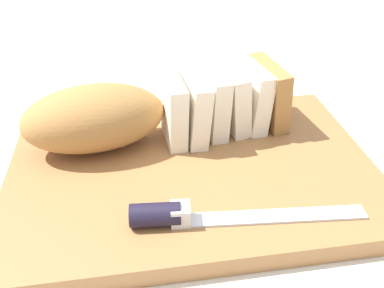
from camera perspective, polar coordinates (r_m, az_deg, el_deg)
The scene contains 6 objects.
ground_plane at distance 0.52m, azimuth -0.00°, elevation -4.92°, with size 3.00×3.00×0.00m, color silver.
cutting_board at distance 0.52m, azimuth -0.00°, elevation -3.87°, with size 0.45×0.31×0.02m, color #9E6B3D.
bread_loaf at distance 0.54m, azimuth -5.69°, elevation 4.78°, with size 0.36×0.13×0.09m.
bread_knife at distance 0.43m, azimuth -0.82°, elevation -9.87°, with size 0.25×0.05×0.02m.
crumb_near_knife at distance 0.54m, azimuth -9.69°, elevation -0.31°, with size 0.00×0.00×0.00m, color tan.
crumb_near_loaf at distance 0.53m, azimuth -3.05°, elevation -0.40°, with size 0.01×0.01×0.01m, color tan.
Camera 1 is at (-0.07, -0.40, 0.33)m, focal length 38.22 mm.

